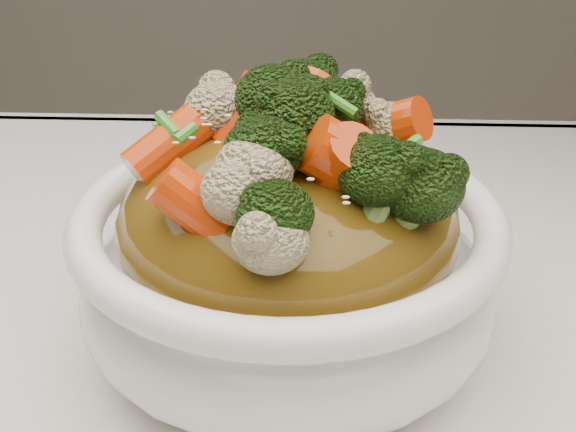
# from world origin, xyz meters

# --- Properties ---
(tablecloth) EXTENTS (1.20, 0.80, 0.04)m
(tablecloth) POSITION_xyz_m (0.00, 0.00, 0.73)
(tablecloth) COLOR silver
(tablecloth) RESTS_ON dining_table
(bowl) EXTENTS (0.26, 0.26, 0.09)m
(bowl) POSITION_xyz_m (0.05, 0.04, 0.80)
(bowl) COLOR white
(bowl) RESTS_ON tablecloth
(sauce_base) EXTENTS (0.21, 0.21, 0.10)m
(sauce_base) POSITION_xyz_m (0.05, 0.04, 0.83)
(sauce_base) COLOR #593E0F
(sauce_base) RESTS_ON bowl
(carrots) EXTENTS (0.21, 0.21, 0.05)m
(carrots) POSITION_xyz_m (0.05, 0.04, 0.89)
(carrots) COLOR #CF3906
(carrots) RESTS_ON sauce_base
(broccoli) EXTENTS (0.21, 0.21, 0.05)m
(broccoli) POSITION_xyz_m (0.05, 0.04, 0.89)
(broccoli) COLOR black
(broccoli) RESTS_ON sauce_base
(cauliflower) EXTENTS (0.21, 0.21, 0.04)m
(cauliflower) POSITION_xyz_m (0.05, 0.04, 0.89)
(cauliflower) COLOR #CBB78A
(cauliflower) RESTS_ON sauce_base
(scallions) EXTENTS (0.16, 0.16, 0.02)m
(scallions) POSITION_xyz_m (0.05, 0.04, 0.89)
(scallions) COLOR #37881F
(scallions) RESTS_ON sauce_base
(sesame_seeds) EXTENTS (0.19, 0.19, 0.01)m
(sesame_seeds) POSITION_xyz_m (0.05, 0.04, 0.89)
(sesame_seeds) COLOR beige
(sesame_seeds) RESTS_ON sauce_base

